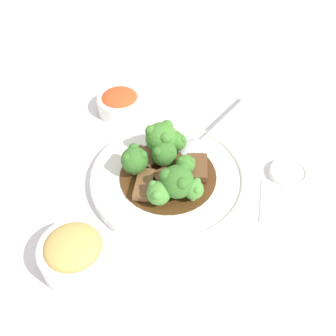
{
  "coord_description": "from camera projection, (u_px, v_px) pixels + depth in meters",
  "views": [
    {
      "loc": [
        -0.03,
        0.44,
        0.52
      ],
      "look_at": [
        0.0,
        0.0,
        0.03
      ],
      "focal_mm": 42.0,
      "sensor_mm": 36.0,
      "label": 1
    }
  ],
  "objects": [
    {
      "name": "beef_strip_3",
      "position": [
        145.0,
        157.0,
        0.69
      ],
      "size": [
        0.06,
        0.05,
        0.01
      ],
      "color": "brown",
      "rests_on": "main_plate"
    },
    {
      "name": "broccoli_floret_6",
      "position": [
        193.0,
        189.0,
        0.62
      ],
      "size": [
        0.03,
        0.03,
        0.04
      ],
      "color": "#8EB756",
      "rests_on": "main_plate"
    },
    {
      "name": "main_plate",
      "position": [
        168.0,
        177.0,
        0.68
      ],
      "size": [
        0.27,
        0.27,
        0.02
      ],
      "color": "white",
      "rests_on": "ground_plane"
    },
    {
      "name": "sauce_dish",
      "position": [
        288.0,
        173.0,
        0.69
      ],
      "size": [
        0.07,
        0.07,
        0.01
      ],
      "color": "white",
      "rests_on": "ground_plane"
    },
    {
      "name": "broccoli_floret_4",
      "position": [
        164.0,
        153.0,
        0.66
      ],
      "size": [
        0.04,
        0.04,
        0.05
      ],
      "color": "#8EB756",
      "rests_on": "main_plate"
    },
    {
      "name": "beef_strip_0",
      "position": [
        165.0,
        181.0,
        0.65
      ],
      "size": [
        0.06,
        0.06,
        0.01
      ],
      "color": "brown",
      "rests_on": "main_plate"
    },
    {
      "name": "side_bowl_appetizer",
      "position": [
        74.0,
        253.0,
        0.55
      ],
      "size": [
        0.1,
        0.1,
        0.06
      ],
      "color": "white",
      "rests_on": "ground_plane"
    },
    {
      "name": "ground_plane",
      "position": [
        168.0,
        181.0,
        0.68
      ],
      "size": [
        4.0,
        4.0,
        0.0
      ],
      "primitive_type": "plane",
      "color": "silver"
    },
    {
      "name": "paper_napkin",
      "position": [
        289.0,
        204.0,
        0.65
      ],
      "size": [
        0.1,
        0.1,
        0.01
      ],
      "color": "white",
      "rests_on": "ground_plane"
    },
    {
      "name": "broccoli_floret_5",
      "position": [
        185.0,
        165.0,
        0.65
      ],
      "size": [
        0.03,
        0.03,
        0.04
      ],
      "color": "#7FA84C",
      "rests_on": "main_plate"
    },
    {
      "name": "side_bowl_kimchi",
      "position": [
        120.0,
        102.0,
        0.8
      ],
      "size": [
        0.09,
        0.09,
        0.04
      ],
      "color": "white",
      "rests_on": "ground_plane"
    },
    {
      "name": "broccoli_floret_2",
      "position": [
        159.0,
        193.0,
        0.61
      ],
      "size": [
        0.04,
        0.04,
        0.04
      ],
      "color": "#7FA84C",
      "rests_on": "main_plate"
    },
    {
      "name": "beef_strip_4",
      "position": [
        183.0,
        159.0,
        0.68
      ],
      "size": [
        0.05,
        0.05,
        0.01
      ],
      "color": "#56331E",
      "rests_on": "main_plate"
    },
    {
      "name": "broccoli_floret_0",
      "position": [
        177.0,
        181.0,
        0.61
      ],
      "size": [
        0.05,
        0.05,
        0.06
      ],
      "color": "#7FA84C",
      "rests_on": "main_plate"
    },
    {
      "name": "serving_spoon",
      "position": [
        199.0,
        142.0,
        0.71
      ],
      "size": [
        0.15,
        0.21,
        0.01
      ],
      "color": "#B7B7BC",
      "rests_on": "main_plate"
    },
    {
      "name": "beef_strip_1",
      "position": [
        197.0,
        167.0,
        0.67
      ],
      "size": [
        0.04,
        0.06,
        0.01
      ],
      "color": "brown",
      "rests_on": "main_plate"
    },
    {
      "name": "broccoli_floret_3",
      "position": [
        161.0,
        138.0,
        0.68
      ],
      "size": [
        0.06,
        0.06,
        0.06
      ],
      "color": "#8EB756",
      "rests_on": "main_plate"
    },
    {
      "name": "broccoli_floret_7",
      "position": [
        135.0,
        159.0,
        0.65
      ],
      "size": [
        0.05,
        0.05,
        0.05
      ],
      "color": "#7FA84C",
      "rests_on": "main_plate"
    },
    {
      "name": "beef_strip_2",
      "position": [
        144.0,
        184.0,
        0.65
      ],
      "size": [
        0.03,
        0.06,
        0.01
      ],
      "color": "brown",
      "rests_on": "main_plate"
    },
    {
      "name": "broccoli_floret_1",
      "position": [
        177.0,
        141.0,
        0.68
      ],
      "size": [
        0.03,
        0.03,
        0.04
      ],
      "color": "#7FA84C",
      "rests_on": "main_plate"
    }
  ]
}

